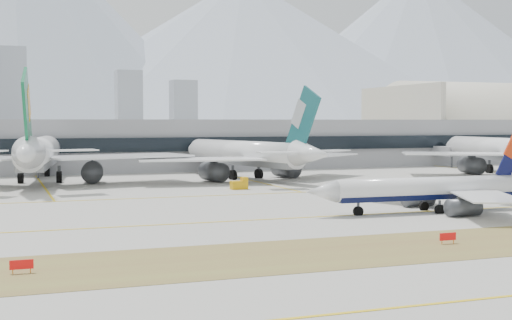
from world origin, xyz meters
name	(u,v)px	position (x,y,z in m)	size (l,w,h in m)	color
ground	(243,216)	(0.00, 0.00, 0.00)	(3000.00, 3000.00, 0.00)	#9F9C95
apron_markings	(456,298)	(0.00, -53.95, 0.02)	(360.00, 122.22, 0.06)	brown
taxiing_airliner	(436,189)	(30.77, -5.75, 3.57)	(44.04, 38.31, 14.81)	white
widebody_eva	(39,154)	(-25.96, 70.37, 6.78)	(70.88, 69.98, 25.51)	white
widebody_cathay	(248,155)	(23.75, 64.73, 6.04)	(61.93, 61.75, 22.74)	white
widebody_china_air	(505,151)	(98.12, 60.19, 6.22)	(65.35, 64.24, 23.40)	white
terminal	(120,144)	(0.00, 114.84, 7.50)	(280.00, 43.10, 15.00)	gray
hangar	(495,157)	(154.56, 135.00, 0.14)	(91.00, 60.00, 60.00)	beige
hold_sign_left	(21,265)	(-33.25, -32.00, 0.88)	(2.20, 0.15, 1.35)	red
hold_sign_right	(448,237)	(14.61, -32.00, 0.88)	(2.20, 0.15, 1.35)	red
gse_c	(240,184)	(13.28, 40.55, 1.05)	(3.55, 2.00, 2.60)	#D5990B
mountain_ridge	(31,38)	(33.00, 1404.14, 181.85)	(2830.00, 1120.00, 470.00)	#9EA8B7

